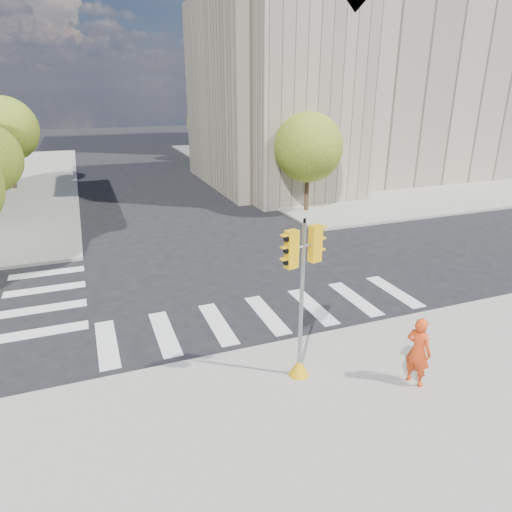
{
  "coord_description": "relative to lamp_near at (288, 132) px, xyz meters",
  "views": [
    {
      "loc": [
        -5.58,
        -15.23,
        7.56
      ],
      "look_at": [
        -0.35,
        -1.58,
        2.1
      ],
      "focal_mm": 32.0,
      "sensor_mm": 36.0,
      "label": 1
    }
  ],
  "objects": [
    {
      "name": "photographer",
      "position": [
        -5.99,
        -21.2,
        -3.47
      ],
      "size": [
        0.66,
        0.81,
        1.91
      ],
      "primitive_type": "imported",
      "rotation": [
        0.0,
        0.0,
        1.91
      ],
      "color": "red",
      "rests_on": "sidewalk_near"
    },
    {
      "name": "lamp_far",
      "position": [
        0.0,
        14.0,
        0.0
      ],
      "size": [
        0.35,
        0.18,
        8.11
      ],
      "color": "black",
      "rests_on": "sidewalk_far_right"
    },
    {
      "name": "tree_re_near",
      "position": [
        -0.5,
        -4.0,
        -0.53
      ],
      "size": [
        4.2,
        4.2,
        6.16
      ],
      "color": "#382616",
      "rests_on": "ground"
    },
    {
      "name": "tree_lw_far",
      "position": [
        -18.5,
        10.0,
        -0.04
      ],
      "size": [
        4.8,
        4.8,
        6.95
      ],
      "color": "#382616",
      "rests_on": "ground"
    },
    {
      "name": "office_tower",
      "position": [
        14.0,
        28.0,
        10.42
      ],
      "size": [
        20.0,
        18.0,
        30.0
      ],
      "primitive_type": "cube",
      "color": "#9EA0A3",
      "rests_on": "ground"
    },
    {
      "name": "tree_re_mid",
      "position": [
        -0.5,
        8.0,
        -0.23
      ],
      "size": [
        4.6,
        4.6,
        6.66
      ],
      "color": "#382616",
      "rests_on": "ground"
    },
    {
      "name": "sidewalk_far_right",
      "position": [
        12.0,
        12.0,
        -4.5
      ],
      "size": [
        28.0,
        40.0,
        0.15
      ],
      "primitive_type": "cube",
      "color": "gray",
      "rests_on": "ground"
    },
    {
      "name": "lamp_near",
      "position": [
        0.0,
        0.0,
        0.0
      ],
      "size": [
        0.35,
        0.18,
        8.11
      ],
      "color": "black",
      "rests_on": "sidewalk_far_right"
    },
    {
      "name": "ground",
      "position": [
        -8.0,
        -14.0,
        -4.58
      ],
      "size": [
        160.0,
        160.0,
        0.0
      ],
      "primitive_type": "plane",
      "color": "black",
      "rests_on": "ground"
    },
    {
      "name": "traffic_signal",
      "position": [
        -8.71,
        -19.79,
        -2.56
      ],
      "size": [
        1.08,
        0.56,
        4.43
      ],
      "rotation": [
        0.0,
        0.0,
        0.24
      ],
      "color": "#E5A50C",
      "rests_on": "sidewalk_near"
    },
    {
      "name": "civic_building",
      "position": [
        7.59,
        5.12,
        2.68
      ],
      "size": [
        26.0,
        16.0,
        19.39
      ],
      "color": "gray",
      "rests_on": "ground"
    },
    {
      "name": "tree_re_far",
      "position": [
        -0.5,
        20.0,
        -0.71
      ],
      "size": [
        4.0,
        4.0,
        5.88
      ],
      "color": "#382616",
      "rests_on": "ground"
    }
  ]
}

